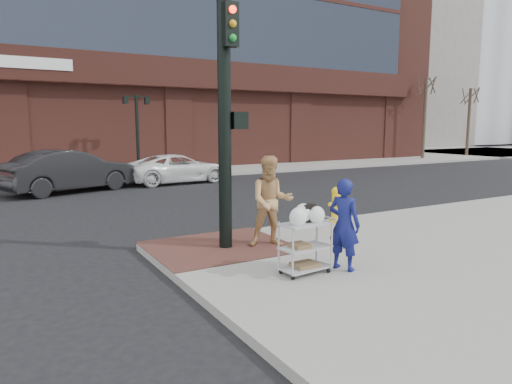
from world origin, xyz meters
TOP-DOWN VIEW (x-y plane):
  - ground at (0.00, 0.00)m, footprint 220.00×220.00m
  - sidewalk_far at (12.50, 32.00)m, footprint 65.00×36.00m
  - brick_curb_ramp at (-0.60, 0.90)m, footprint 2.80×2.40m
  - filler_block at (40.00, 38.00)m, footprint 14.00×20.00m
  - bare_tree_a at (24.00, 16.50)m, footprint 1.80×1.80m
  - bare_tree_b at (30.00, 17.00)m, footprint 1.80×1.80m
  - lamp_post at (2.00, 16.00)m, footprint 1.32×0.22m
  - traffic_signal_pole at (-0.48, 0.77)m, footprint 0.61×0.51m
  - woman_blue at (0.61, -1.50)m, footprint 0.56×0.67m
  - pedestrian_tan at (0.36, 0.44)m, footprint 1.10×1.00m
  - sedan_dark at (-1.88, 11.78)m, footprint 5.38×3.37m
  - minivan_white at (2.83, 12.47)m, footprint 4.83×2.46m
  - utility_cart at (-0.09, -1.35)m, footprint 0.88×0.55m
  - fire_hydrant at (2.97, 1.52)m, footprint 0.43×0.30m

SIDE VIEW (x-z plane):
  - ground at x=0.00m, z-range 0.00..0.00m
  - sidewalk_far at x=12.50m, z-range 0.00..0.15m
  - brick_curb_ramp at x=-0.60m, z-range 0.15..0.16m
  - fire_hydrant at x=2.97m, z-range 0.16..1.08m
  - minivan_white at x=2.83m, z-range 0.00..1.31m
  - utility_cart at x=-0.09m, z-range 0.10..1.26m
  - sedan_dark at x=-1.88m, z-range 0.00..1.67m
  - woman_blue at x=0.61m, z-range 0.15..1.73m
  - pedestrian_tan at x=0.36m, z-range 0.15..2.00m
  - lamp_post at x=2.00m, z-range 0.62..4.62m
  - traffic_signal_pole at x=-0.48m, z-range 0.33..5.33m
  - bare_tree_b at x=30.00m, z-range 2.44..9.14m
  - bare_tree_a at x=24.00m, z-range 2.67..9.87m
  - filler_block at x=40.00m, z-range 0.00..18.00m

